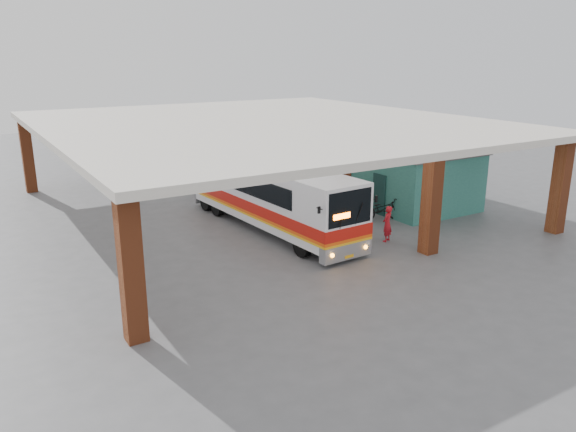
% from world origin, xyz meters
% --- Properties ---
extents(ground, '(90.00, 90.00, 0.00)m').
position_xyz_m(ground, '(0.00, 0.00, 0.00)').
color(ground, '#515154').
rests_on(ground, ground).
extents(brick_columns, '(20.10, 21.60, 4.35)m').
position_xyz_m(brick_columns, '(1.43, 5.00, 2.17)').
color(brick_columns, '#944120').
rests_on(brick_columns, ground).
extents(canopy_roof, '(21.00, 23.00, 0.30)m').
position_xyz_m(canopy_roof, '(0.50, 6.50, 4.50)').
color(canopy_roof, silver).
rests_on(canopy_roof, brick_columns).
extents(shop_building, '(5.20, 8.20, 3.11)m').
position_xyz_m(shop_building, '(7.49, 4.00, 1.56)').
color(shop_building, '#2B6D64').
rests_on(shop_building, ground).
extents(coach_bus, '(3.10, 11.56, 3.33)m').
position_xyz_m(coach_bus, '(-0.95, 3.28, 1.66)').
color(coach_bus, white).
rests_on(coach_bus, ground).
extents(motorcycle, '(2.28, 1.40, 1.13)m').
position_xyz_m(motorcycle, '(4.45, 1.63, 0.57)').
color(motorcycle, black).
rests_on(motorcycle, ground).
extents(pedestrian, '(0.69, 0.59, 1.59)m').
position_xyz_m(pedestrian, '(2.52, -0.98, 0.80)').
color(pedestrian, red).
rests_on(pedestrian, ground).
extents(red_chair, '(0.40, 0.40, 0.72)m').
position_xyz_m(red_chair, '(5.09, 7.25, 0.33)').
color(red_chair, red).
rests_on(red_chair, ground).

